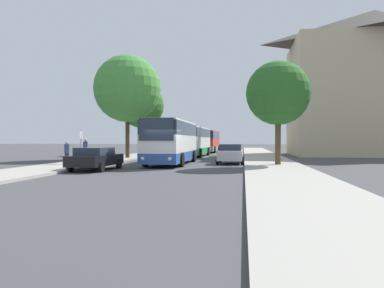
# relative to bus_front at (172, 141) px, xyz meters

# --- Properties ---
(ground_plane) EXTENTS (300.00, 300.00, 0.00)m
(ground_plane) POSITION_rel_bus_front_xyz_m (0.53, -4.23, -1.75)
(ground_plane) COLOR #424244
(ground_plane) RESTS_ON ground
(sidewalk_left) EXTENTS (4.00, 120.00, 0.15)m
(sidewalk_left) POSITION_rel_bus_front_xyz_m (-6.47, -4.23, -1.68)
(sidewalk_left) COLOR #A39E93
(sidewalk_left) RESTS_ON ground_plane
(sidewalk_right) EXTENTS (4.00, 120.00, 0.15)m
(sidewalk_right) POSITION_rel_bus_front_xyz_m (7.53, -4.23, -1.68)
(sidewalk_right) COLOR #A39E93
(sidewalk_right) RESTS_ON ground_plane
(building_right_background) EXTENTS (19.01, 12.41, 17.27)m
(building_right_background) POSITION_rel_bus_front_xyz_m (20.86, 18.73, 6.88)
(building_right_background) COLOR #C6B28E
(building_right_background) RESTS_ON ground_plane
(bus_front) EXTENTS (2.86, 10.32, 3.28)m
(bus_front) POSITION_rel_bus_front_xyz_m (0.00, 0.00, 0.00)
(bus_front) COLOR #2D519E
(bus_front) RESTS_ON ground_plane
(bus_middle) EXTENTS (3.02, 10.78, 3.26)m
(bus_middle) POSITION_rel_bus_front_xyz_m (-0.13, 13.65, -0.01)
(bus_middle) COLOR #238942
(bus_middle) RESTS_ON ground_plane
(bus_rear) EXTENTS (2.99, 10.87, 3.19)m
(bus_rear) POSITION_rel_bus_front_xyz_m (0.19, 27.95, -0.04)
(bus_rear) COLOR gray
(bus_rear) RESTS_ON ground_plane
(parked_car_left_curb) EXTENTS (2.18, 4.65, 1.39)m
(parked_car_left_curb) POSITION_rel_bus_front_xyz_m (-3.50, -6.38, -1.01)
(parked_car_left_curb) COLOR black
(parked_car_left_curb) RESTS_ON ground_plane
(parked_car_right_near) EXTENTS (2.10, 4.06, 1.52)m
(parked_car_right_near) POSITION_rel_bus_front_xyz_m (4.47, 1.00, -0.96)
(parked_car_right_near) COLOR #B7B7BC
(parked_car_right_near) RESTS_ON ground_plane
(bus_stop_sign) EXTENTS (0.08, 0.45, 2.43)m
(bus_stop_sign) POSITION_rel_bus_front_xyz_m (-6.45, -1.95, -0.09)
(bus_stop_sign) COLOR gray
(bus_stop_sign) RESTS_ON sidewalk_left
(pedestrian_waiting_near) EXTENTS (0.36, 0.36, 1.81)m
(pedestrian_waiting_near) POSITION_rel_bus_front_xyz_m (-6.55, -0.93, -0.69)
(pedestrian_waiting_near) COLOR #23232D
(pedestrian_waiting_near) RESTS_ON sidewalk_left
(pedestrian_waiting_far) EXTENTS (0.36, 0.36, 1.61)m
(pedestrian_waiting_far) POSITION_rel_bus_front_xyz_m (-6.90, -3.26, -0.80)
(pedestrian_waiting_far) COLOR #23232D
(pedestrian_waiting_far) RESTS_ON sidewalk_left
(tree_left_near) EXTENTS (5.68, 5.68, 8.93)m
(tree_left_near) POSITION_rel_bus_front_xyz_m (-7.34, 17.84, 4.47)
(tree_left_near) COLOR #513D23
(tree_left_near) RESTS_ON sidewalk_left
(tree_left_far) EXTENTS (6.51, 6.51, 9.94)m
(tree_left_far) POSITION_rel_bus_front_xyz_m (-5.71, 6.91, 5.07)
(tree_left_far) COLOR #47331E
(tree_left_far) RESTS_ON sidewalk_left
(tree_right_near) EXTENTS (4.45, 4.45, 7.19)m
(tree_right_near) POSITION_rel_bus_front_xyz_m (7.84, -1.57, 3.35)
(tree_right_near) COLOR #513D23
(tree_right_near) RESTS_ON sidewalk_right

